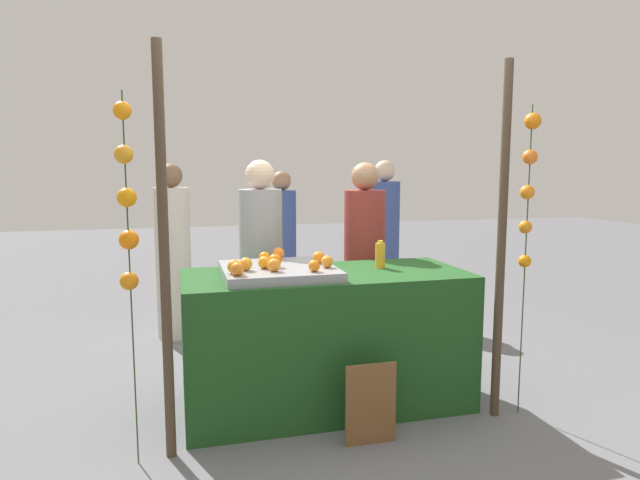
{
  "coord_description": "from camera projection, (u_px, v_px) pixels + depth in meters",
  "views": [
    {
      "loc": [
        -0.95,
        -3.47,
        1.6
      ],
      "look_at": [
        0.0,
        0.15,
        1.11
      ],
      "focal_mm": 30.93,
      "sensor_mm": 36.0,
      "label": 1
    }
  ],
  "objects": [
    {
      "name": "orange_3",
      "position": [
        237.0,
        269.0,
        3.24
      ],
      "size": [
        0.08,
        0.08,
        0.08
      ],
      "primitive_type": "sphere",
      "color": "orange",
      "rests_on": "orange_tray"
    },
    {
      "name": "canopy_post_right",
      "position": [
        501.0,
        244.0,
        3.45
      ],
      "size": [
        0.06,
        0.06,
        2.25
      ],
      "primitive_type": "cylinder",
      "color": "#473828",
      "rests_on": "ground_plane"
    },
    {
      "name": "orange_2",
      "position": [
        274.0,
        265.0,
        3.37
      ],
      "size": [
        0.08,
        0.08,
        0.08
      ],
      "primitive_type": "sphere",
      "color": "orange",
      "rests_on": "orange_tray"
    },
    {
      "name": "orange_8",
      "position": [
        234.0,
        266.0,
        3.31
      ],
      "size": [
        0.09,
        0.09,
        0.09
      ],
      "primitive_type": "sphere",
      "color": "orange",
      "rests_on": "orange_tray"
    },
    {
      "name": "orange_6",
      "position": [
        264.0,
        262.0,
        3.47
      ],
      "size": [
        0.08,
        0.08,
        0.08
      ],
      "primitive_type": "sphere",
      "color": "orange",
      "rests_on": "orange_tray"
    },
    {
      "name": "stall_counter",
      "position": [
        326.0,
        339.0,
        3.72
      ],
      "size": [
        1.88,
        0.83,
        0.91
      ],
      "primitive_type": "cube",
      "color": "#1E4C1E",
      "rests_on": "ground_plane"
    },
    {
      "name": "ground_plane",
      "position": [
        326.0,
        403.0,
        3.78
      ],
      "size": [
        24.0,
        24.0,
        0.0
      ],
      "primitive_type": "plane",
      "color": "slate"
    },
    {
      "name": "orange_10",
      "position": [
        327.0,
        262.0,
        3.5
      ],
      "size": [
        0.08,
        0.08,
        0.08
      ],
      "primitive_type": "sphere",
      "color": "orange",
      "rests_on": "orange_tray"
    },
    {
      "name": "juice_bottle",
      "position": [
        380.0,
        255.0,
        3.82
      ],
      "size": [
        0.07,
        0.07,
        0.19
      ],
      "color": "gold",
      "rests_on": "stall_counter"
    },
    {
      "name": "vendor_left",
      "position": [
        261.0,
        275.0,
        4.29
      ],
      "size": [
        0.33,
        0.33,
        1.66
      ],
      "color": "#99999E",
      "rests_on": "ground_plane"
    },
    {
      "name": "orange_tray",
      "position": [
        279.0,
        271.0,
        3.55
      ],
      "size": [
        0.72,
        0.7,
        0.06
      ],
      "primitive_type": "cube",
      "color": "gray",
      "rests_on": "stall_counter"
    },
    {
      "name": "orange_4",
      "position": [
        314.0,
        266.0,
        3.37
      ],
      "size": [
        0.07,
        0.07,
        0.07
      ],
      "primitive_type": "sphere",
      "color": "orange",
      "rests_on": "orange_tray"
    },
    {
      "name": "orange_1",
      "position": [
        275.0,
        261.0,
        3.51
      ],
      "size": [
        0.09,
        0.09,
        0.09
      ],
      "primitive_type": "sphere",
      "color": "orange",
      "rests_on": "orange_tray"
    },
    {
      "name": "crowd_person_0",
      "position": [
        282.0,
        247.0,
        6.12
      ],
      "size": [
        0.31,
        0.31,
        1.57
      ],
      "color": "#384C8C",
      "rests_on": "ground_plane"
    },
    {
      "name": "orange_5",
      "position": [
        279.0,
        253.0,
        3.83
      ],
      "size": [
        0.08,
        0.08,
        0.08
      ],
      "primitive_type": "sphere",
      "color": "orange",
      "rests_on": "orange_tray"
    },
    {
      "name": "chalkboard_sign",
      "position": [
        370.0,
        405.0,
        3.2
      ],
      "size": [
        0.31,
        0.03,
        0.5
      ],
      "color": "brown",
      "rests_on": "ground_plane"
    },
    {
      "name": "crowd_person_2",
      "position": [
        173.0,
        257.0,
        5.19
      ],
      "size": [
        0.33,
        0.33,
        1.64
      ],
      "color": "beige",
      "rests_on": "ground_plane"
    },
    {
      "name": "orange_0",
      "position": [
        319.0,
        257.0,
        3.66
      ],
      "size": [
        0.08,
        0.08,
        0.08
      ],
      "primitive_type": "sphere",
      "color": "orange",
      "rests_on": "orange_tray"
    },
    {
      "name": "garland_strand_right",
      "position": [
        529.0,
        182.0,
        3.44
      ],
      "size": [
        0.11,
        0.1,
        1.99
      ],
      "color": "#2D4C23",
      "rests_on": "ground_plane"
    },
    {
      "name": "vendor_right",
      "position": [
        364.0,
        271.0,
        4.48
      ],
      "size": [
        0.33,
        0.33,
        1.65
      ],
      "color": "maroon",
      "rests_on": "ground_plane"
    },
    {
      "name": "canopy_post_left",
      "position": [
        164.0,
        257.0,
        2.94
      ],
      "size": [
        0.06,
        0.06,
        2.25
      ],
      "primitive_type": "cylinder",
      "color": "#473828",
      "rests_on": "ground_plane"
    },
    {
      "name": "crowd_person_1",
      "position": [
        384.0,
        243.0,
        6.06
      ],
      "size": [
        0.34,
        0.34,
        1.69
      ],
      "color": "#384C8C",
      "rests_on": "ground_plane"
    },
    {
      "name": "orange_7",
      "position": [
        265.0,
        257.0,
        3.68
      ],
      "size": [
        0.08,
        0.08,
        0.08
      ],
      "primitive_type": "sphere",
      "color": "orange",
      "rests_on": "orange_tray"
    },
    {
      "name": "garland_strand_left",
      "position": [
        127.0,
        203.0,
        2.82
      ],
      "size": [
        0.11,
        0.11,
        1.99
      ],
      "color": "#2D4C23",
      "rests_on": "ground_plane"
    },
    {
      "name": "orange_9",
      "position": [
        246.0,
        264.0,
        3.4
      ],
      "size": [
        0.08,
        0.08,
        0.08
      ],
      "primitive_type": "sphere",
      "color": "orange",
      "rests_on": "orange_tray"
    }
  ]
}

